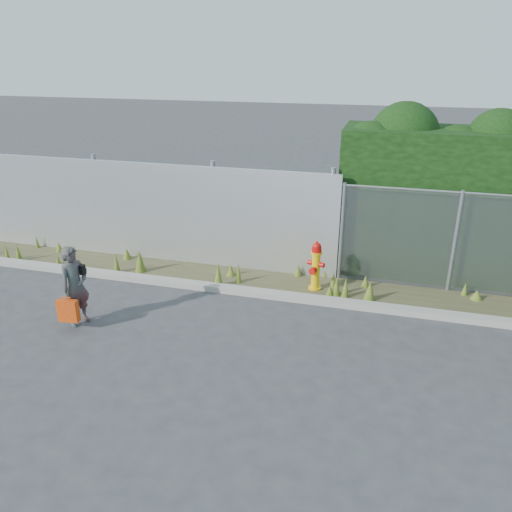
% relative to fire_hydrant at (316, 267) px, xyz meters
% --- Properties ---
extents(ground, '(80.00, 80.00, 0.00)m').
position_rel_fire_hydrant_xyz_m(ground, '(-0.65, -2.36, -0.50)').
color(ground, '#373739').
rests_on(ground, ground).
extents(curb, '(16.00, 0.22, 0.12)m').
position_rel_fire_hydrant_xyz_m(curb, '(-0.65, -0.56, -0.44)').
color(curb, gray).
rests_on(curb, ground).
extents(weed_strip, '(16.00, 1.35, 0.55)m').
position_rel_fire_hydrant_xyz_m(weed_strip, '(-0.75, 0.09, -0.38)').
color(weed_strip, '#423E26').
rests_on(weed_strip, ground).
extents(corrugated_fence, '(8.50, 0.21, 2.30)m').
position_rel_fire_hydrant_xyz_m(corrugated_fence, '(-3.90, 0.65, 0.60)').
color(corrugated_fence, silver).
rests_on(corrugated_fence, ground).
extents(fire_hydrant, '(0.34, 0.31, 1.03)m').
position_rel_fire_hydrant_xyz_m(fire_hydrant, '(0.00, 0.00, 0.00)').
color(fire_hydrant, '#E3B00B').
rests_on(fire_hydrant, ground).
extents(woman, '(0.50, 0.61, 1.42)m').
position_rel_fire_hydrant_xyz_m(woman, '(-3.75, -2.38, 0.21)').
color(woman, '#0E5D55').
rests_on(woman, ground).
extents(red_tote_bag, '(0.35, 0.13, 0.46)m').
position_rel_fire_hydrant_xyz_m(red_tote_bag, '(-3.77, -2.63, -0.13)').
color(red_tote_bag, red).
extents(black_shoulder_bag, '(0.23, 0.09, 0.17)m').
position_rel_fire_hydrant_xyz_m(black_shoulder_bag, '(-3.71, -2.28, 0.49)').
color(black_shoulder_bag, black).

